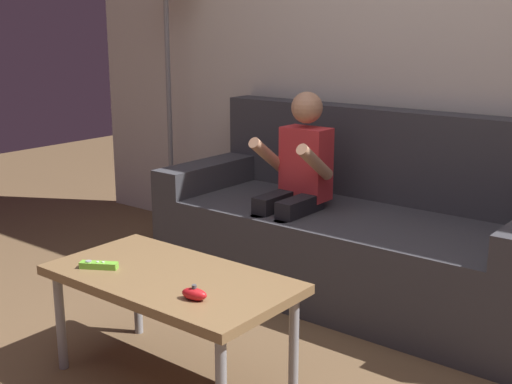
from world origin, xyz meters
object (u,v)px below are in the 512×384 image
couch (357,233)px  coffee_table (171,285)px  game_remote_lime_near_edge (99,265)px  nunchuk_red (194,294)px  person_seated_on_couch (295,181)px

couch → coffee_table: size_ratio=2.12×
coffee_table → game_remote_lime_near_edge: game_remote_lime_near_edge is taller
nunchuk_red → coffee_table: bearing=153.7°
couch → coffee_table: bearing=-94.2°
couch → nunchuk_red: (0.13, -1.30, 0.15)m
person_seated_on_couch → coffee_table: 1.03m
person_seated_on_couch → nunchuk_red: person_seated_on_couch is taller
coffee_table → game_remote_lime_near_edge: size_ratio=6.60×
couch → game_remote_lime_near_edge: couch is taller
couch → person_seated_on_couch: (-0.25, -0.18, 0.26)m
game_remote_lime_near_edge → nunchuk_red: nunchuk_red is taller
couch → game_remote_lime_near_edge: size_ratio=14.02×
couch → nunchuk_red: couch is taller
game_remote_lime_near_edge → couch: bearing=75.5°
couch → person_seated_on_couch: person_seated_on_couch is taller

